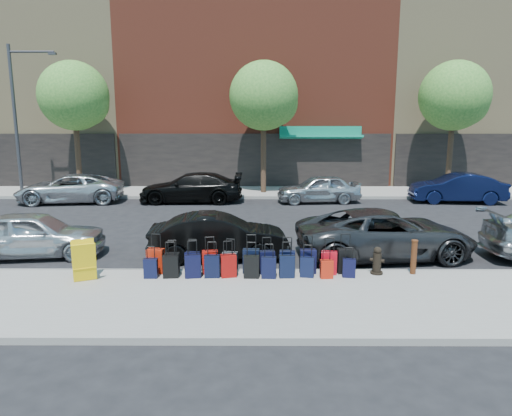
{
  "coord_description": "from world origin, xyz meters",
  "views": [
    {
      "loc": [
        0.2,
        -16.33,
        4.07
      ],
      "look_at": [
        0.13,
        -1.5,
        1.29
      ],
      "focal_mm": 32.0,
      "sensor_mm": 36.0,
      "label": 1
    }
  ],
  "objects_px": {
    "streetlight": "(18,111)",
    "car_far_3": "(457,188)",
    "tree_right": "(457,98)",
    "car_far_0": "(70,188)",
    "suitcase_front_5": "(251,261)",
    "car_near_0": "(33,234)",
    "car_far_1": "(191,188)",
    "car_near_1": "(219,237)",
    "fire_hydrant": "(377,261)",
    "bollard": "(414,256)",
    "car_far_2": "(319,189)",
    "tree_left": "(76,98)",
    "tree_center": "(266,98)",
    "display_rack": "(84,261)",
    "car_near_2": "(385,234)"
  },
  "relations": [
    {
      "from": "car_far_1",
      "to": "car_far_3",
      "type": "height_order",
      "value": "car_far_1"
    },
    {
      "from": "fire_hydrant",
      "to": "car_far_3",
      "type": "bearing_deg",
      "value": 81.99
    },
    {
      "from": "suitcase_front_5",
      "to": "tree_left",
      "type": "bearing_deg",
      "value": 128.96
    },
    {
      "from": "car_far_1",
      "to": "streetlight",
      "type": "bearing_deg",
      "value": -101.92
    },
    {
      "from": "suitcase_front_5",
      "to": "car_far_3",
      "type": "distance_m",
      "value": 15.63
    },
    {
      "from": "car_near_1",
      "to": "car_far_0",
      "type": "distance_m",
      "value": 12.99
    },
    {
      "from": "suitcase_front_5",
      "to": "fire_hydrant",
      "type": "height_order",
      "value": "suitcase_front_5"
    },
    {
      "from": "tree_center",
      "to": "fire_hydrant",
      "type": "bearing_deg",
      "value": -79.39
    },
    {
      "from": "tree_right",
      "to": "car_far_2",
      "type": "xyz_separation_m",
      "value": [
        -7.84,
        -2.6,
        -4.69
      ]
    },
    {
      "from": "car_far_2",
      "to": "car_far_3",
      "type": "relative_size",
      "value": 0.92
    },
    {
      "from": "bollard",
      "to": "car_far_2",
      "type": "xyz_separation_m",
      "value": [
        -0.98,
        11.71,
        0.1
      ]
    },
    {
      "from": "tree_left",
      "to": "car_far_1",
      "type": "distance_m",
      "value": 8.47
    },
    {
      "from": "tree_center",
      "to": "streetlight",
      "type": "distance_m",
      "value": 13.48
    },
    {
      "from": "tree_right",
      "to": "streetlight",
      "type": "bearing_deg",
      "value": -178.33
    },
    {
      "from": "fire_hydrant",
      "to": "car_near_2",
      "type": "relative_size",
      "value": 0.14
    },
    {
      "from": "streetlight",
      "to": "car_far_3",
      "type": "height_order",
      "value": "streetlight"
    },
    {
      "from": "car_far_0",
      "to": "display_rack",
      "type": "bearing_deg",
      "value": 16.55
    },
    {
      "from": "car_far_0",
      "to": "car_far_3",
      "type": "distance_m",
      "value": 19.91
    },
    {
      "from": "suitcase_front_5",
      "to": "car_far_1",
      "type": "height_order",
      "value": "car_far_1"
    },
    {
      "from": "tree_left",
      "to": "car_near_1",
      "type": "distance_m",
      "value": 16.03
    },
    {
      "from": "tree_center",
      "to": "fire_hydrant",
      "type": "relative_size",
      "value": 9.97
    },
    {
      "from": "tree_right",
      "to": "bollard",
      "type": "bearing_deg",
      "value": -115.61
    },
    {
      "from": "tree_right",
      "to": "tree_center",
      "type": "bearing_deg",
      "value": 180.0
    },
    {
      "from": "car_near_0",
      "to": "car_far_1",
      "type": "xyz_separation_m",
      "value": [
        3.42,
        9.76,
        0.05
      ]
    },
    {
      "from": "suitcase_front_5",
      "to": "car_far_2",
      "type": "distance_m",
      "value": 12.11
    },
    {
      "from": "tree_left",
      "to": "suitcase_front_5",
      "type": "bearing_deg",
      "value": -55.31
    },
    {
      "from": "suitcase_front_5",
      "to": "car_far_0",
      "type": "height_order",
      "value": "car_far_0"
    },
    {
      "from": "streetlight",
      "to": "fire_hydrant",
      "type": "xyz_separation_m",
      "value": [
        16.12,
        -13.62,
        -4.18
      ]
    },
    {
      "from": "tree_right",
      "to": "car_far_0",
      "type": "height_order",
      "value": "tree_right"
    },
    {
      "from": "suitcase_front_5",
      "to": "bollard",
      "type": "bearing_deg",
      "value": 3.56
    },
    {
      "from": "car_near_1",
      "to": "car_far_3",
      "type": "height_order",
      "value": "car_far_3"
    },
    {
      "from": "tree_left",
      "to": "display_rack",
      "type": "bearing_deg",
      "value": -69.08
    },
    {
      "from": "car_far_2",
      "to": "display_rack",
      "type": "bearing_deg",
      "value": -36.76
    },
    {
      "from": "car_far_1",
      "to": "car_far_2",
      "type": "xyz_separation_m",
      "value": [
        6.57,
        -0.04,
        -0.04
      ]
    },
    {
      "from": "bollard",
      "to": "fire_hydrant",
      "type": "bearing_deg",
      "value": -179.67
    },
    {
      "from": "tree_left",
      "to": "car_far_3",
      "type": "relative_size",
      "value": 1.58
    },
    {
      "from": "car_near_1",
      "to": "car_near_2",
      "type": "height_order",
      "value": "car_near_2"
    },
    {
      "from": "display_rack",
      "to": "car_far_0",
      "type": "xyz_separation_m",
      "value": [
        -5.3,
        12.17,
        0.09
      ]
    },
    {
      "from": "tree_right",
      "to": "car_far_0",
      "type": "distance_m",
      "value": 21.32
    },
    {
      "from": "tree_right",
      "to": "car_near_1",
      "type": "relative_size",
      "value": 1.75
    },
    {
      "from": "tree_center",
      "to": "car_near_1",
      "type": "relative_size",
      "value": 1.75
    },
    {
      "from": "bollard",
      "to": "car_near_2",
      "type": "height_order",
      "value": "car_near_2"
    },
    {
      "from": "tree_left",
      "to": "car_far_0",
      "type": "height_order",
      "value": "tree_left"
    },
    {
      "from": "suitcase_front_5",
      "to": "car_near_0",
      "type": "bearing_deg",
      "value": 168.16
    },
    {
      "from": "display_rack",
      "to": "car_far_1",
      "type": "distance_m",
      "value": 12.31
    },
    {
      "from": "tree_right",
      "to": "display_rack",
      "type": "relative_size",
      "value": 7.29
    },
    {
      "from": "streetlight",
      "to": "car_far_3",
      "type": "xyz_separation_m",
      "value": [
        23.22,
        -1.91,
        -3.9
      ]
    },
    {
      "from": "bollard",
      "to": "car_far_3",
      "type": "distance_m",
      "value": 13.22
    },
    {
      "from": "tree_center",
      "to": "streetlight",
      "type": "xyz_separation_m",
      "value": [
        -13.44,
        -0.7,
        -0.75
      ]
    },
    {
      "from": "tree_center",
      "to": "tree_right",
      "type": "xyz_separation_m",
      "value": [
        10.5,
        0.0,
        0.0
      ]
    }
  ]
}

